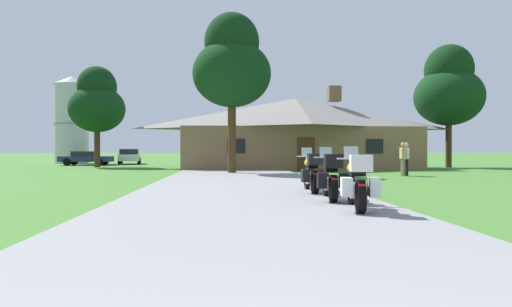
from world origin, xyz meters
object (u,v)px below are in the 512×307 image
at_px(motorcycle_black_second_in_row, 331,177).
at_px(motorcycle_yellow_nearest_to_camera, 357,183).
at_px(bystander_tan_shirt_beside_signpost, 403,157).
at_px(bystander_white_shirt_near_lodge, 407,157).
at_px(tree_right_of_lodge, 449,89).
at_px(parked_navy_sedan_far_left, 86,158).
at_px(metal_silo_distant, 72,120).
at_px(motorcycle_yellow_farthest_in_row, 312,173).
at_px(tree_left_far, 97,103).
at_px(parked_white_suv_far_left, 130,156).
at_px(tree_by_lodge_front, 232,65).

bearing_deg(motorcycle_black_second_in_row, motorcycle_yellow_nearest_to_camera, -80.40).
bearing_deg(bystander_tan_shirt_beside_signpost, bystander_white_shirt_near_lodge, -47.04).
relative_size(tree_right_of_lodge, parked_navy_sedan_far_left, 2.18).
height_order(motorcycle_yellow_nearest_to_camera, metal_silo_distant, metal_silo_distant).
xyz_separation_m(motorcycle_yellow_farthest_in_row, metal_silo_distant, (-17.70, 32.04, 3.68)).
distance_m(motorcycle_yellow_farthest_in_row, bystander_tan_shirt_beside_signpost, 10.66).
bearing_deg(tree_right_of_lodge, bystander_white_shirt_near_lodge, -125.81).
bearing_deg(bystander_tan_shirt_beside_signpost, metal_silo_distant, 46.97).
xyz_separation_m(motorcycle_black_second_in_row, motorcycle_yellow_farthest_in_row, (-0.05, 2.09, 0.00)).
relative_size(motorcycle_yellow_farthest_in_row, tree_left_far, 0.27).
bearing_deg(parked_white_suv_far_left, bystander_white_shirt_near_lodge, -57.64).
relative_size(motorcycle_yellow_nearest_to_camera, metal_silo_distant, 0.24).
distance_m(bystander_white_shirt_near_lodge, tree_right_of_lodge, 13.88).
relative_size(motorcycle_yellow_nearest_to_camera, parked_white_suv_far_left, 0.43).
xyz_separation_m(bystander_tan_shirt_beside_signpost, tree_by_lodge_front, (-8.41, 2.83, 5.00)).
height_order(tree_right_of_lodge, tree_left_far, tree_right_of_lodge).
bearing_deg(tree_right_of_lodge, motorcycle_yellow_nearest_to_camera, -120.83).
height_order(tree_right_of_lodge, parked_navy_sedan_far_left, tree_right_of_lodge).
height_order(bystander_tan_shirt_beside_signpost, tree_left_far, tree_left_far).
height_order(bystander_tan_shirt_beside_signpost, parked_navy_sedan_far_left, bystander_tan_shirt_beside_signpost).
distance_m(bystander_tan_shirt_beside_signpost, parked_navy_sedan_far_left, 26.92).
bearing_deg(metal_silo_distant, tree_left_far, -62.50).
bearing_deg(tree_by_lodge_front, parked_navy_sedan_far_left, 130.25).
relative_size(motorcycle_yellow_farthest_in_row, bystander_white_shirt_near_lodge, 1.25).
xyz_separation_m(motorcycle_yellow_nearest_to_camera, tree_by_lodge_front, (-2.35, 15.41, 5.32)).
bearing_deg(bystander_tan_shirt_beside_signpost, motorcycle_yellow_nearest_to_camera, 155.63).
distance_m(motorcycle_black_second_in_row, bystander_white_shirt_near_lodge, 12.77).
bearing_deg(metal_silo_distant, tree_by_lodge_front, -52.96).
distance_m(bystander_white_shirt_near_lodge, parked_white_suv_far_left, 27.19).
height_order(tree_by_lodge_front, parked_white_suv_far_left, tree_by_lodge_front).
xyz_separation_m(motorcycle_black_second_in_row, tree_right_of_lodge, (14.05, 21.54, 5.26)).
xyz_separation_m(motorcycle_yellow_farthest_in_row, tree_by_lodge_front, (-2.19, 11.48, 5.32)).
bearing_deg(motorcycle_yellow_farthest_in_row, motorcycle_black_second_in_row, -86.90).
height_order(tree_left_far, tree_by_lodge_front, tree_by_lodge_front).
bearing_deg(motorcycle_yellow_farthest_in_row, parked_navy_sedan_far_left, 120.80).
bearing_deg(parked_white_suv_far_left, metal_silo_distant, 147.22).
bearing_deg(tree_left_far, bystander_tan_shirt_beside_signpost, -34.99).
xyz_separation_m(bystander_white_shirt_near_lodge, tree_by_lodge_front, (-8.70, 2.57, 5.00)).
bearing_deg(motorcycle_black_second_in_row, bystander_white_shirt_near_lodge, 65.71).
bearing_deg(motorcycle_yellow_farthest_in_row, bystander_tan_shirt_beside_signpost, 56.04).
relative_size(tree_right_of_lodge, tree_left_far, 1.20).
height_order(tree_by_lodge_front, metal_silo_distant, tree_by_lodge_front).
relative_size(motorcycle_black_second_in_row, tree_right_of_lodge, 0.23).
bearing_deg(parked_navy_sedan_far_left, motorcycle_black_second_in_row, -152.99).
xyz_separation_m(tree_by_lodge_front, metal_silo_distant, (-15.51, 20.55, -1.64)).
distance_m(bystander_tan_shirt_beside_signpost, tree_right_of_lodge, 14.24).
bearing_deg(bystander_white_shirt_near_lodge, tree_by_lodge_front, 86.69).
bearing_deg(parked_white_suv_far_left, parked_navy_sedan_far_left, -140.20).
height_order(motorcycle_yellow_farthest_in_row, bystander_white_shirt_near_lodge, bystander_white_shirt_near_lodge).
height_order(parked_white_suv_far_left, parked_navy_sedan_far_left, parked_white_suv_far_left).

